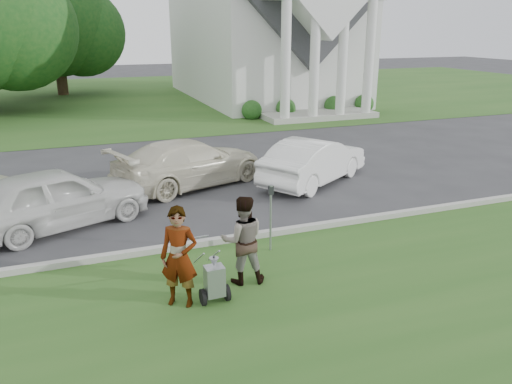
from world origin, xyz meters
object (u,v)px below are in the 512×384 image
church (263,7)px  car_c (190,163)px  car_b (57,198)px  person_left (179,258)px  striping_cart (214,282)px  parking_meter_near (271,210)px  tree_back (55,27)px  car_d (314,161)px  person_right (243,241)px

church → car_c: 20.91m
church → car_b: bearing=-123.2°
person_left → striping_cart: bearing=16.2°
striping_cart → car_b: car_b is taller
car_b → car_c: car_b is taller
parking_meter_near → car_c: bearing=95.6°
parking_meter_near → tree_back: bearing=97.9°
tree_back → car_b: size_ratio=2.18×
church → parking_meter_near: 25.42m
person_left → parking_meter_near: size_ratio=1.20×
tree_back → car_c: bearing=-81.6°
car_b → car_d: (7.57, 1.15, -0.04)m
car_c → car_d: car_c is taller
car_c → car_d: (3.72, -1.07, -0.01)m
person_right → car_b: size_ratio=0.40×
person_left → parking_meter_near: bearing=63.0°
church → person_left: bearing=-114.2°
striping_cart → car_c: 7.14m
church → person_right: church is taller
parking_meter_near → car_b: size_ratio=0.35×
tree_back → striping_cart: size_ratio=9.31×
striping_cart → car_b: 5.48m
person_right → car_b: bearing=-41.9°
tree_back → parking_meter_near: tree_back is taller
tree_back → person_left: tree_back is taller
tree_back → person_left: 32.00m
person_left → car_b: (-2.03, 4.67, -0.16)m
parking_meter_near → car_b: bearing=144.4°
tree_back → church: bearing=-27.8°
church → person_right: size_ratio=13.84×
parking_meter_near → car_c: size_ratio=0.31×
tree_back → car_b: 27.35m
church → car_c: (-9.37, -17.96, -5.22)m
parking_meter_near → person_right: bearing=-132.1°
person_right → car_c: bearing=-84.3°
tree_back → parking_meter_near: size_ratio=6.31×
person_left → person_right: (1.30, 0.40, -0.04)m
person_right → church: bearing=-101.8°
car_c → striping_cart: bearing=149.5°
person_right → parking_meter_near: bearing=-121.9°
church → car_b: (-13.21, -20.18, -5.19)m
tree_back → person_right: size_ratio=5.52×
car_b → car_d: bearing=-102.4°
person_right → tree_back: bearing=-74.1°
car_b → tree_back: bearing=-21.4°
person_left → parking_meter_near: 2.80m
car_b → car_c: bearing=-80.9°
striping_cart → church: bearing=65.3°
parking_meter_near → car_b: (-4.36, 3.12, -0.21)m
tree_back → car_c: 25.41m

